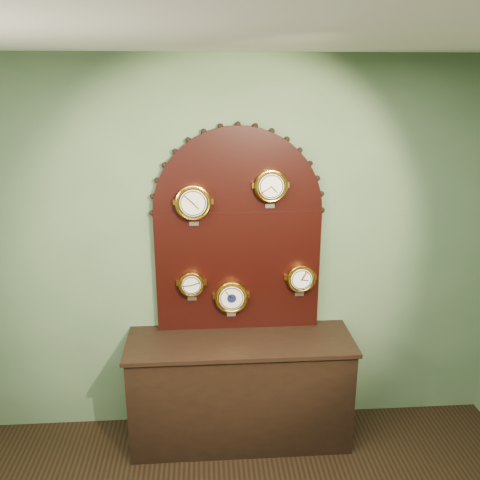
{
  "coord_description": "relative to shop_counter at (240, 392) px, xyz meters",
  "views": [
    {
      "loc": [
        -0.23,
        -1.08,
        2.62
      ],
      "look_at": [
        0.0,
        2.25,
        1.58
      ],
      "focal_mm": 38.41,
      "sensor_mm": 36.0,
      "label": 1
    }
  ],
  "objects": [
    {
      "name": "barometer",
      "position": [
        -0.05,
        0.15,
        0.7
      ],
      "size": [
        0.24,
        0.08,
        0.29
      ],
      "color": "gold",
      "rests_on": "display_board"
    },
    {
      "name": "arabic_clock",
      "position": [
        0.22,
        0.15,
        1.53
      ],
      "size": [
        0.23,
        0.08,
        0.28
      ],
      "color": "gold",
      "rests_on": "display_board"
    },
    {
      "name": "shop_counter",
      "position": [
        0.0,
        0.0,
        0.0
      ],
      "size": [
        1.6,
        0.5,
        0.8
      ],
      "primitive_type": "cube",
      "color": "black",
      "rests_on": "ground_plane"
    },
    {
      "name": "hygrometer",
      "position": [
        -0.34,
        0.15,
        0.81
      ],
      "size": [
        0.19,
        0.08,
        0.24
      ],
      "color": "gold",
      "rests_on": "display_board"
    },
    {
      "name": "display_board",
      "position": [
        0.0,
        0.22,
        1.23
      ],
      "size": [
        1.26,
        0.06,
        1.53
      ],
      "color": "black",
      "rests_on": "shop_counter"
    },
    {
      "name": "wall_back",
      "position": [
        0.0,
        0.27,
        1.0
      ],
      "size": [
        4.0,
        0.0,
        4.0
      ],
      "primitive_type": "plane",
      "rotation": [
        1.57,
        0.0,
        0.0
      ],
      "color": "#506A49",
      "rests_on": "ground"
    },
    {
      "name": "tide_clock",
      "position": [
        0.46,
        0.15,
        0.84
      ],
      "size": [
        0.21,
        0.08,
        0.26
      ],
      "color": "gold",
      "rests_on": "display_board"
    },
    {
      "name": "roman_clock",
      "position": [
        -0.31,
        0.15,
        1.42
      ],
      "size": [
        0.25,
        0.08,
        0.3
      ],
      "color": "gold",
      "rests_on": "display_board"
    }
  ]
}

